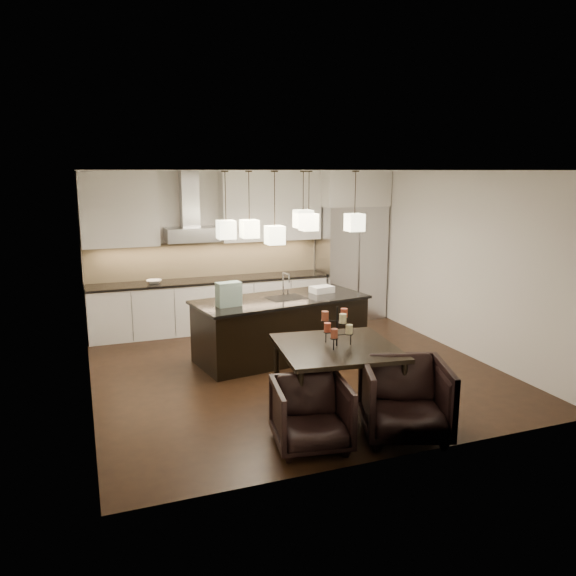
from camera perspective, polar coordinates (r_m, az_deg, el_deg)
name	(u,v)px	position (r m, az deg, el deg)	size (l,w,h in m)	color
floor	(293,369)	(8.18, 0.50, -8.26)	(5.50, 5.50, 0.02)	black
ceiling	(293,170)	(7.68, 0.53, 11.92)	(5.50, 5.50, 0.02)	white
wall_back	(239,248)	(10.40, -4.96, 4.04)	(5.50, 0.02, 2.80)	silver
wall_front	(398,322)	(5.38, 11.13, -3.41)	(5.50, 0.02, 2.80)	silver
wall_left	(83,287)	(7.30, -20.14, 0.07)	(0.02, 5.50, 2.80)	silver
wall_right	(458,262)	(9.15, 16.88, 2.53)	(0.02, 5.50, 2.80)	silver
refrigerator	(351,262)	(10.85, 6.37, 2.60)	(1.20, 0.72, 2.15)	#B7B7BA
fridge_panel	(352,188)	(10.72, 6.54, 10.01)	(1.26, 0.72, 0.65)	silver
lower_cabinets	(212,306)	(10.11, -7.78, -1.78)	(4.21, 0.62, 0.88)	silver
countertop	(211,280)	(10.01, -7.85, 0.78)	(4.21, 0.66, 0.04)	black
backsplash	(207,259)	(10.24, -8.27, 2.92)	(4.21, 0.02, 0.63)	#CCB88A
upper_cab_left	(119,209)	(9.78, -16.79, 7.67)	(1.25, 0.35, 1.25)	silver
upper_cab_right	(271,206)	(10.30, -1.76, 8.34)	(1.86, 0.35, 1.25)	silver
hood_canopy	(192,234)	(9.88, -9.75, 5.38)	(0.90, 0.52, 0.24)	#B7B7BA
hood_chimney	(189,199)	(9.94, -9.99, 8.89)	(0.30, 0.28, 0.96)	#B7B7BA
fruit_bowl	(154,282)	(9.79, -13.45, 0.62)	(0.26, 0.26, 0.06)	silver
island_body	(281,329)	(8.53, -0.75, -4.20)	(2.51, 1.01, 0.88)	black
island_top	(281,299)	(8.42, -0.76, -1.17)	(2.59, 1.09, 0.04)	black
faucet	(283,284)	(8.50, -0.49, 0.42)	(0.10, 0.24, 0.38)	silver
tote_bag	(229,294)	(7.93, -6.05, -0.63)	(0.34, 0.18, 0.34)	#2A694D
food_container	(322,289)	(8.81, 3.46, -0.14)	(0.34, 0.24, 0.10)	silver
dining_table	(336,378)	(6.72, 4.90, -9.11)	(1.34, 1.34, 0.80)	black
candelabra	(337,326)	(6.52, 5.00, -3.88)	(0.38, 0.38, 0.47)	black
candle_a	(349,329)	(6.58, 6.23, -4.17)	(0.08, 0.08, 0.11)	beige
candle_b	(327,327)	(6.62, 4.03, -4.01)	(0.08, 0.08, 0.11)	#BD4930
candle_c	(334,333)	(6.39, 4.72, -4.62)	(0.08, 0.08, 0.11)	brown
candle_d	(344,313)	(6.61, 5.72, -2.54)	(0.08, 0.08, 0.11)	#BD4930
candle_e	(325,316)	(6.46, 3.79, -2.84)	(0.08, 0.08, 0.11)	brown
candle_f	(343,318)	(6.36, 5.60, -3.10)	(0.08, 0.08, 0.11)	beige
armchair_left	(311,414)	(5.88, 2.37, -12.71)	(0.75, 0.77, 0.70)	black
armchair_right	(405,399)	(6.20, 11.80, -11.02)	(0.88, 0.91, 0.83)	black
pendant_a	(226,230)	(8.02, -6.30, 5.91)	(0.24, 0.24, 0.26)	beige
pendant_b	(249,229)	(8.21, -3.94, 6.02)	(0.24, 0.24, 0.26)	beige
pendant_c	(303,219)	(8.25, 1.55, 7.04)	(0.24, 0.24, 0.26)	beige
pendant_d	(309,222)	(8.64, 2.12, 6.71)	(0.24, 0.24, 0.26)	beige
pendant_e	(355,222)	(8.47, 6.77, 6.63)	(0.24, 0.24, 0.26)	beige
pendant_f	(275,235)	(7.93, -1.36, 5.39)	(0.24, 0.24, 0.26)	beige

